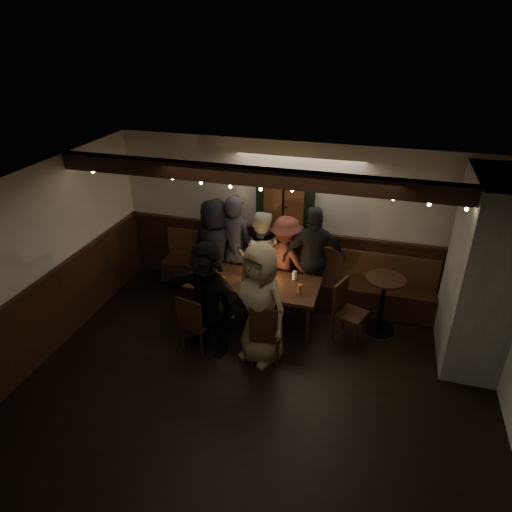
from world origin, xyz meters
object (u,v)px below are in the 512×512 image
(person_c, at_px, (260,256))
(dining_table, at_px, (252,285))
(person_f, at_px, (207,297))
(chair_near_left, at_px, (194,320))
(chair_end, at_px, (346,307))
(person_b, at_px, (235,246))
(person_d, at_px, (286,259))
(person_a, at_px, (215,248))
(high_top, at_px, (383,298))
(person_e, at_px, (314,258))
(chair_near_right, at_px, (266,331))
(person_g, at_px, (260,305))

(person_c, bearing_deg, dining_table, 85.70)
(dining_table, bearing_deg, person_f, -119.33)
(chair_near_left, relative_size, chair_end, 0.97)
(person_b, relative_size, person_d, 1.19)
(person_a, bearing_deg, chair_end, 171.55)
(high_top, bearing_deg, person_a, 173.18)
(dining_table, relative_size, person_e, 1.16)
(high_top, xyz_separation_m, person_c, (-2.00, 0.39, 0.21))
(chair_near_right, distance_m, high_top, 1.90)
(person_d, relative_size, person_f, 0.90)
(dining_table, xyz_separation_m, person_f, (-0.42, -0.75, 0.17))
(person_f, bearing_deg, person_e, 70.24)
(dining_table, bearing_deg, high_top, 9.37)
(chair_near_left, height_order, person_f, person_f)
(person_d, height_order, person_e, person_e)
(person_b, relative_size, person_g, 1.01)
(chair_near_right, relative_size, high_top, 1.03)
(person_f, bearing_deg, dining_table, 80.23)
(chair_near_left, height_order, person_b, person_b)
(dining_table, distance_m, person_g, 0.90)
(chair_near_left, distance_m, chair_end, 2.19)
(dining_table, xyz_separation_m, person_e, (0.80, 0.74, 0.21))
(person_g, bearing_deg, dining_table, 136.95)
(person_a, height_order, person_f, person_a)
(high_top, bearing_deg, chair_near_left, -154.30)
(person_b, bearing_deg, person_a, 26.27)
(chair_near_left, relative_size, high_top, 0.97)
(person_f, height_order, person_g, person_g)
(person_g, bearing_deg, person_e, 97.04)
(chair_near_left, xyz_separation_m, person_g, (0.93, 0.09, 0.37))
(chair_near_left, relative_size, person_f, 0.53)
(high_top, height_order, person_d, person_d)
(person_c, bearing_deg, person_a, -5.59)
(high_top, distance_m, person_e, 1.23)
(chair_near_right, bearing_deg, chair_near_left, -179.25)
(dining_table, height_order, person_e, person_e)
(dining_table, height_order, chair_near_right, chair_near_right)
(person_d, bearing_deg, person_f, 86.97)
(person_c, distance_m, person_f, 1.50)
(high_top, distance_m, person_g, 1.95)
(dining_table, xyz_separation_m, person_c, (-0.07, 0.71, 0.13))
(dining_table, relative_size, chair_end, 2.19)
(person_a, height_order, person_d, person_a)
(high_top, relative_size, person_e, 0.53)
(person_a, xyz_separation_m, person_e, (1.63, 0.09, 0.01))
(chair_near_right, bearing_deg, person_c, 108.14)
(chair_near_left, height_order, person_g, person_g)
(chair_near_left, distance_m, chair_near_right, 1.03)
(high_top, distance_m, person_c, 2.04)
(person_b, distance_m, person_d, 0.88)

